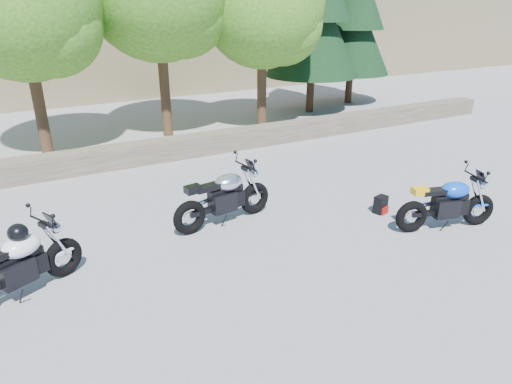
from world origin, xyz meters
TOP-DOWN VIEW (x-y plane):
  - ground at (0.00, 0.00)m, footprint 90.00×90.00m
  - stone_wall at (0.00, 5.50)m, footprint 22.00×0.55m
  - tree_decid_left at (-2.39, 7.14)m, footprint 3.67×3.67m
  - tree_decid_right at (3.71, 6.94)m, footprint 3.54×3.54m
  - conifer_far at (8.40, 8.80)m, footprint 2.82×2.82m
  - silver_bike at (-0.11, 1.60)m, footprint 1.95×0.62m
  - white_bike at (-3.41, 0.85)m, footprint 1.73×0.97m
  - blue_bike at (3.16, -0.39)m, footprint 1.82×0.73m
  - backpack at (2.61, 0.61)m, footprint 0.28×0.26m

SIDE VIEW (x-z plane):
  - ground at x=0.00m, z-range 0.00..0.00m
  - backpack at x=2.61m, z-range -0.01..0.32m
  - stone_wall at x=0.00m, z-range 0.00..0.50m
  - blue_bike at x=3.16m, z-range -0.01..0.92m
  - silver_bike at x=-0.11m, z-range -0.01..0.97m
  - white_bike at x=-3.41m, z-range -0.01..1.03m
  - conifer_far at x=8.40m, z-range 0.13..6.41m
  - tree_decid_right at x=3.71m, z-range 0.79..6.20m
  - tree_decid_left at x=-2.39m, z-range 0.83..6.44m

